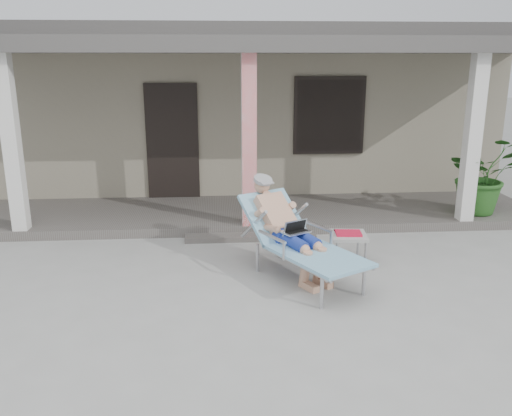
{
  "coord_description": "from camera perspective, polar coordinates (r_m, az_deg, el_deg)",
  "views": [
    {
      "loc": [
        -0.49,
        -6.01,
        2.71
      ],
      "look_at": [
        -0.01,
        0.6,
        0.85
      ],
      "focal_mm": 38.0,
      "sensor_mm": 36.0,
      "label": 1
    }
  ],
  "objects": [
    {
      "name": "ground",
      "position": [
        6.61,
        0.45,
        -8.52
      ],
      "size": [
        60.0,
        60.0,
        0.0
      ],
      "primitive_type": "plane",
      "color": "#9E9E99",
      "rests_on": "ground"
    },
    {
      "name": "porch_deck",
      "position": [
        9.4,
        -1.02,
        -0.6
      ],
      "size": [
        10.0,
        2.0,
        0.15
      ],
      "primitive_type": "cube",
      "color": "#605B56",
      "rests_on": "ground"
    },
    {
      "name": "potted_palm",
      "position": [
        9.82,
        22.66,
        3.27
      ],
      "size": [
        1.33,
        1.2,
        1.31
      ],
      "primitive_type": "imported",
      "rotation": [
        0.0,
        0.0,
        0.17
      ],
      "color": "#26591E",
      "rests_on": "porch_deck"
    },
    {
      "name": "porch_step",
      "position": [
        8.32,
        -0.58,
        -3.07
      ],
      "size": [
        2.0,
        0.3,
        0.07
      ],
      "primitive_type": "cube",
      "color": "#605B56",
      "rests_on": "ground"
    },
    {
      "name": "lounger",
      "position": [
        6.78,
        3.97,
        -0.85
      ],
      "size": [
        1.56,
        2.01,
        1.28
      ],
      "rotation": [
        0.0,
        0.0,
        0.51
      ],
      "color": "#B7B7BC",
      "rests_on": "ground"
    },
    {
      "name": "side_table",
      "position": [
        7.4,
        9.68,
        -3.02
      ],
      "size": [
        0.53,
        0.53,
        0.44
      ],
      "rotation": [
        0.0,
        0.0,
        -0.09
      ],
      "color": "#A6A6A1",
      "rests_on": "ground"
    },
    {
      "name": "porch_overhang",
      "position": [
        8.97,
        -1.09,
        16.18
      ],
      "size": [
        10.0,
        2.3,
        2.85
      ],
      "color": "silver",
      "rests_on": "porch_deck"
    },
    {
      "name": "house",
      "position": [
        12.56,
        -1.97,
        10.91
      ],
      "size": [
        10.4,
        5.4,
        3.3
      ],
      "color": "gray",
      "rests_on": "ground"
    }
  ]
}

